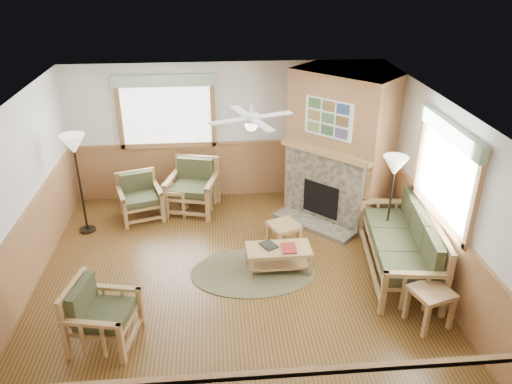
{
  "coord_description": "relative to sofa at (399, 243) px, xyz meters",
  "views": [
    {
      "loc": [
        -0.2,
        -6.24,
        4.57
      ],
      "look_at": [
        0.4,
        0.7,
        1.15
      ],
      "focal_mm": 35.0,
      "sensor_mm": 36.0,
      "label": 1
    }
  ],
  "objects": [
    {
      "name": "wall_left",
      "position": [
        -5.55,
        -0.05,
        0.84
      ],
      "size": [
        0.02,
        6.0,
        2.7
      ],
      "primitive_type": "cube",
      "color": "silver",
      "rests_on": "floor"
    },
    {
      "name": "wall_front",
      "position": [
        -2.55,
        -3.05,
        0.84
      ],
      "size": [
        6.0,
        0.02,
        2.7
      ],
      "primitive_type": "cube",
      "color": "silver",
      "rests_on": "floor"
    },
    {
      "name": "wall_back",
      "position": [
        -2.55,
        2.95,
        0.84
      ],
      "size": [
        6.0,
        0.02,
        2.7
      ],
      "primitive_type": "cube",
      "color": "silver",
      "rests_on": "floor"
    },
    {
      "name": "armchair_left",
      "position": [
        -4.24,
        -1.19,
        -0.08
      ],
      "size": [
        0.91,
        0.91,
        0.86
      ],
      "primitive_type": null,
      "rotation": [
        0.0,
        0.0,
        1.36
      ],
      "color": "#A37E4C",
      "rests_on": "floor"
    },
    {
      "name": "wainscot",
      "position": [
        -2.55,
        -0.05,
        0.04
      ],
      "size": [
        6.0,
        6.0,
        1.1
      ],
      "primitive_type": null,
      "color": "olive",
      "rests_on": "floor"
    },
    {
      "name": "armchair_back_left",
      "position": [
        -4.18,
        2.1,
        -0.09
      ],
      "size": [
        0.92,
        0.92,
        0.83
      ],
      "primitive_type": null,
      "rotation": [
        0.0,
        0.0,
        0.3
      ],
      "color": "#A37E4C",
      "rests_on": "floor"
    },
    {
      "name": "sofa",
      "position": [
        0.0,
        0.0,
        0.0
      ],
      "size": [
        2.31,
        1.2,
        1.01
      ],
      "primitive_type": null,
      "rotation": [
        0.0,
        0.0,
        -1.71
      ],
      "color": "#A37E4C",
      "rests_on": "floor"
    },
    {
      "name": "wall_right",
      "position": [
        0.45,
        -0.05,
        0.84
      ],
      "size": [
        0.02,
        6.0,
        2.7
      ],
      "primitive_type": "cube",
      "color": "silver",
      "rests_on": "floor"
    },
    {
      "name": "fireplace",
      "position": [
        -0.5,
        2.0,
        0.84
      ],
      "size": [
        3.11,
        3.11,
        2.7
      ],
      "primitive_type": null,
      "rotation": [
        0.0,
        0.0,
        -0.79
      ],
      "color": "olive",
      "rests_on": "floor"
    },
    {
      "name": "armchair_back_right",
      "position": [
        -3.22,
        2.31,
        -0.02
      ],
      "size": [
        1.06,
        1.06,
        0.98
      ],
      "primitive_type": null,
      "rotation": [
        0.0,
        0.0,
        -0.26
      ],
      "color": "#A37E4C",
      "rests_on": "floor"
    },
    {
      "name": "footstool",
      "position": [
        -1.65,
        0.92,
        -0.31
      ],
      "size": [
        0.6,
        0.6,
        0.4
      ],
      "primitive_type": null,
      "rotation": [
        0.0,
        0.0,
        0.4
      ],
      "color": "#A37E4C",
      "rests_on": "floor"
    },
    {
      "name": "ceiling_fan",
      "position": [
        -2.25,
        0.25,
        2.15
      ],
      "size": [
        1.59,
        1.59,
        0.36
      ],
      "primitive_type": null,
      "rotation": [
        0.0,
        0.0,
        0.35
      ],
      "color": "white",
      "rests_on": "ceiling"
    },
    {
      "name": "end_table_sofa",
      "position": [
        0.0,
        -1.23,
        -0.23
      ],
      "size": [
        0.61,
        0.6,
        0.55
      ],
      "primitive_type": null,
      "rotation": [
        0.0,
        0.0,
        0.31
      ],
      "color": "#A37E4C",
      "rests_on": "floor"
    },
    {
      "name": "book_red",
      "position": [
        -1.69,
        0.14,
        -0.08
      ],
      "size": [
        0.22,
        0.3,
        0.03
      ],
      "primitive_type": "cube",
      "rotation": [
        0.0,
        0.0,
        -0.0
      ],
      "color": "maroon",
      "rests_on": "coffee_table"
    },
    {
      "name": "window_right",
      "position": [
        0.41,
        -0.25,
        2.02
      ],
      "size": [
        0.16,
        1.9,
        1.5
      ],
      "primitive_type": null,
      "color": "white",
      "rests_on": "wall_right"
    },
    {
      "name": "end_table_chairs",
      "position": [
        -3.57,
        2.21,
        -0.24
      ],
      "size": [
        0.52,
        0.5,
        0.54
      ],
      "primitive_type": null,
      "rotation": [
        0.0,
        0.0,
        -0.09
      ],
      "color": "#A37E4C",
      "rests_on": "floor"
    },
    {
      "name": "braided_rug",
      "position": [
        -2.23,
        0.15,
        -0.5
      ],
      "size": [
        2.13,
        2.13,
        0.01
      ],
      "primitive_type": "cylinder",
      "rotation": [
        0.0,
        0.0,
        -0.09
      ],
      "color": "brown",
      "rests_on": "floor"
    },
    {
      "name": "floor_lamp_right",
      "position": [
        0.0,
        0.58,
        0.35
      ],
      "size": [
        0.47,
        0.47,
        1.71
      ],
      "primitive_type": null,
      "rotation": [
        0.0,
        0.0,
        -0.25
      ],
      "color": "black",
      "rests_on": "floor"
    },
    {
      "name": "ceiling",
      "position": [
        -2.55,
        -0.05,
        2.19
      ],
      "size": [
        6.0,
        6.0,
        0.01
      ],
      "primitive_type": "cube",
      "color": "white",
      "rests_on": "floor"
    },
    {
      "name": "book_dark",
      "position": [
        -1.99,
        0.26,
        -0.08
      ],
      "size": [
        0.31,
        0.33,
        0.03
      ],
      "primitive_type": "cube",
      "rotation": [
        0.0,
        0.0,
        0.52
      ],
      "color": "black",
      "rests_on": "coffee_table"
    },
    {
      "name": "floor_lamp_left",
      "position": [
        -5.1,
        1.68,
        0.41
      ],
      "size": [
        0.47,
        0.47,
        1.83
      ],
      "primitive_type": null,
      "rotation": [
        0.0,
        0.0,
        -0.14
      ],
      "color": "black",
      "rests_on": "floor"
    },
    {
      "name": "window_back",
      "position": [
        -3.65,
        2.91,
        2.02
      ],
      "size": [
        1.9,
        0.16,
        1.5
      ],
      "primitive_type": null,
      "color": "white",
      "rests_on": "wall_back"
    },
    {
      "name": "coffee_table",
      "position": [
        -1.84,
        0.19,
        -0.31
      ],
      "size": [
        1.01,
        0.51,
        0.4
      ],
      "primitive_type": null,
      "rotation": [
        0.0,
        0.0,
        0.01
      ],
      "color": "#A37E4C",
      "rests_on": "floor"
    },
    {
      "name": "floor",
      "position": [
        -2.55,
        -0.05,
        -0.51
      ],
      "size": [
        6.0,
        6.0,
        0.01
      ],
      "primitive_type": "cube",
      "color": "#583A18",
      "rests_on": "ground"
    }
  ]
}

